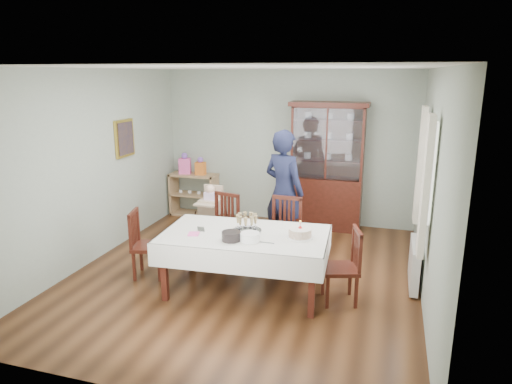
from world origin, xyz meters
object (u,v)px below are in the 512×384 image
at_px(high_chair, 211,221).
at_px(gift_bag_pink, 185,164).
at_px(dining_table, 245,262).
at_px(chair_far_right, 283,248).
at_px(champagne_tray, 247,226).
at_px(sideboard, 194,194).
at_px(chair_end_right, 341,280).
at_px(birthday_cake, 300,233).
at_px(chair_far_left, 221,241).
at_px(china_cabinet, 327,165).
at_px(woman, 284,192).
at_px(gift_bag_orange, 200,167).
at_px(chair_end_left, 148,257).

relative_size(high_chair, gift_bag_pink, 2.43).
xyz_separation_m(dining_table, chair_far_right, (0.29, 0.81, -0.09)).
bearing_deg(high_chair, champagne_tray, -48.02).
distance_m(sideboard, gift_bag_pink, 0.60).
xyz_separation_m(chair_end_right, birthday_cake, (-0.50, -0.03, 0.55)).
bearing_deg(champagne_tray, chair_far_left, 129.68).
distance_m(chair_end_right, gift_bag_pink, 4.23).
xyz_separation_m(high_chair, birthday_cake, (1.69, -1.36, 0.44)).
distance_m(chair_far_left, high_chair, 0.67).
xyz_separation_m(chair_far_left, high_chair, (-0.38, 0.55, 0.09)).
relative_size(dining_table, chair_end_right, 2.29).
xyz_separation_m(china_cabinet, chair_far_right, (-0.31, -1.90, -0.83)).
height_order(dining_table, birthday_cake, birthday_cake).
bearing_deg(woman, gift_bag_orange, -8.82).
distance_m(champagne_tray, gift_bag_orange, 3.17).
height_order(chair_far_left, champagne_tray, champagne_tray).
xyz_separation_m(high_chair, champagne_tray, (1.02, -1.33, 0.45)).
height_order(china_cabinet, chair_far_left, china_cabinet).
bearing_deg(woman, china_cabinet, -85.30).
relative_size(chair_far_left, woman, 0.52).
distance_m(dining_table, gift_bag_orange, 3.28).
xyz_separation_m(dining_table, gift_bag_pink, (-2.06, 2.71, 0.59)).
bearing_deg(woman, chair_far_right, 127.96).
height_order(china_cabinet, sideboard, china_cabinet).
bearing_deg(chair_end_left, sideboard, -3.37).
xyz_separation_m(champagne_tray, birthday_cake, (0.66, -0.03, -0.01)).
distance_m(chair_far_left, champagne_tray, 1.15).
bearing_deg(chair_far_left, woman, 50.86).
distance_m(dining_table, champagne_tray, 0.45).
relative_size(dining_table, sideboard, 2.30).
distance_m(chair_far_left, chair_end_right, 1.97).
bearing_deg(gift_bag_pink, gift_bag_orange, 0.00).
relative_size(high_chair, birthday_cake, 3.10).
height_order(chair_end_left, woman, woman).
distance_m(chair_end_right, gift_bag_orange, 3.99).
distance_m(gift_bag_pink, gift_bag_orange, 0.32).
bearing_deg(woman, gift_bag_pink, -4.83).
height_order(high_chair, champagne_tray, champagne_tray).
height_order(sideboard, high_chair, high_chair).
bearing_deg(chair_far_left, dining_table, -39.98).
bearing_deg(gift_bag_pink, birthday_cake, -44.33).
bearing_deg(dining_table, chair_far_left, 127.07).
height_order(china_cabinet, high_chair, china_cabinet).
bearing_deg(chair_end_left, chair_far_right, -80.19).
height_order(chair_far_right, woman, woman).
height_order(chair_end_right, high_chair, high_chair).
height_order(dining_table, chair_far_left, chair_far_left).
distance_m(china_cabinet, sideboard, 2.60).
height_order(gift_bag_pink, gift_bag_orange, gift_bag_pink).
height_order(chair_end_left, chair_end_right, chair_end_right).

